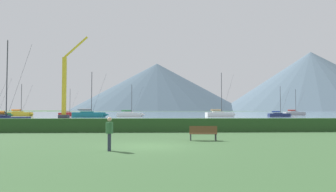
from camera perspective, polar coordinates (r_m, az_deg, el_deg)
The scene contains 17 objects.
ground_plane at distance 17.53m, azimuth -3.71°, elevation -9.07°, with size 1000.00×1000.00×0.00m, color #385B33.
harbor_water at distance 154.42m, azimuth -2.49°, elevation -3.17°, with size 320.00×246.00×0.00m, color slate.
hedge_line at distance 28.45m, azimuth -3.17°, elevation -5.30°, with size 80.00×1.20×1.20m, color #284C23.
sailboat_slip_0 at distance 90.81m, azimuth 19.53°, elevation -3.22°, with size 6.53×2.00×8.28m.
sailboat_slip_1 at distance 86.23m, azimuth -6.92°, elevation -3.32°, with size 7.92×3.06×8.74m.
sailboat_slip_2 at distance 104.75m, azimuth -25.34°, elevation -2.91°, with size 8.69×3.65×9.66m.
sailboat_slip_3 at distance 104.16m, azimuth -17.60°, elevation -3.11°, with size 6.81×2.66×8.43m.
sailboat_slip_4 at distance 116.01m, azimuth 21.98°, elevation -2.92°, with size 8.04×2.87×8.91m.
sailboat_slip_5 at distance 82.32m, azimuth -14.10°, elevation -3.23°, with size 9.30×3.25×11.56m.
sailboat_slip_8 at distance 46.13m, azimuth -27.86°, elevation -3.85°, with size 7.68×2.41×11.10m.
sailboat_slip_9 at distance 87.43m, azimuth 9.39°, elevation -3.24°, with size 8.77×3.37×12.14m.
park_bench_near_path at distance 20.60m, azimuth 6.40°, elevation -6.57°, with size 1.81×0.61×0.95m.
person_seated_viewer at distance 15.71m, azimuth -10.59°, elevation -6.25°, with size 0.36×0.57×1.65m.
dock_crane at distance 73.41m, azimuth -18.20°, elevation 0.86°, with size 6.09×2.00×18.38m.
distant_hill_west_ridge at distance 435.59m, azimuth 26.89°, elevation 0.86°, with size 218.16×218.16×49.83m, color #425666.
distant_hill_central_peak at distance 421.82m, azimuth -2.01°, elevation 1.62°, with size 231.74×231.74×63.43m, color #425666.
distant_hill_east_ridge at distance 420.27m, azimuth 24.54°, elevation 2.44°, with size 221.02×221.02×72.08m, color #4C6070.
Camera 1 is at (0.41, -17.41, 2.03)m, focal length 33.59 mm.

